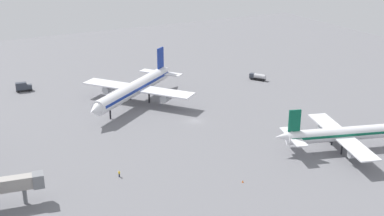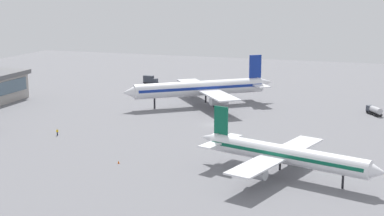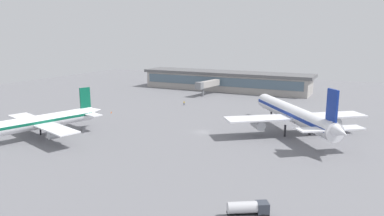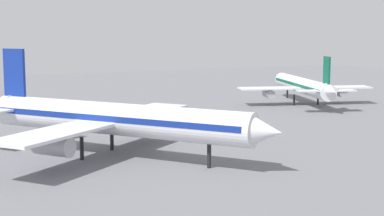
{
  "view_description": "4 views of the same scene",
  "coord_description": "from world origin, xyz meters",
  "px_view_note": "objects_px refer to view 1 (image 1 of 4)",
  "views": [
    {
      "loc": [
        130.44,
        -70.11,
        58.76
      ],
      "look_at": [
        2.01,
        -2.25,
        5.36
      ],
      "focal_mm": 48.43,
      "sensor_mm": 36.0,
      "label": 1
    },
    {
      "loc": [
        146.43,
        43.85,
        37.3
      ],
      "look_at": [
        -3.02,
        -6.61,
        3.54
      ],
      "focal_mm": 54.04,
      "sensor_mm": 36.0,
      "label": 2
    },
    {
      "loc": [
        -41.84,
        91.01,
        27.35
      ],
      "look_at": [
        8.3,
        -9.86,
        4.49
      ],
      "focal_mm": 33.81,
      "sensor_mm": 36.0,
      "label": 3
    },
    {
      "loc": [
        -49.02,
        -89.93,
        18.51
      ],
      "look_at": [
        -8.6,
        -5.9,
        5.67
      ],
      "focal_mm": 54.77,
      "sensor_mm": 36.0,
      "label": 4
    }
  ],
  "objects_px": {
    "airplane_taxiing": "(135,88)",
    "airplane_at_gate": "(346,134)",
    "ground_crew_worker": "(119,174)",
    "safety_cone_near_gate": "(243,181)",
    "fuel_truck": "(258,77)",
    "catering_truck": "(23,87)"
  },
  "relations": [
    {
      "from": "airplane_at_gate",
      "to": "fuel_truck",
      "type": "distance_m",
      "value": 65.59
    },
    {
      "from": "fuel_truck",
      "to": "airplane_taxiing",
      "type": "bearing_deg",
      "value": 62.23
    },
    {
      "from": "airplane_at_gate",
      "to": "airplane_taxiing",
      "type": "relative_size",
      "value": 0.93
    },
    {
      "from": "airplane_taxiing",
      "to": "safety_cone_near_gate",
      "type": "relative_size",
      "value": 70.57
    },
    {
      "from": "catering_truck",
      "to": "safety_cone_near_gate",
      "type": "distance_m",
      "value": 100.08
    },
    {
      "from": "airplane_at_gate",
      "to": "ground_crew_worker",
      "type": "xyz_separation_m",
      "value": [
        -13.18,
        -59.53,
        -3.63
      ]
    },
    {
      "from": "airplane_at_gate",
      "to": "safety_cone_near_gate",
      "type": "height_order",
      "value": "airplane_at_gate"
    },
    {
      "from": "catering_truck",
      "to": "fuel_truck",
      "type": "bearing_deg",
      "value": -11.1
    },
    {
      "from": "airplane_taxiing",
      "to": "airplane_at_gate",
      "type": "bearing_deg",
      "value": 83.67
    },
    {
      "from": "airplane_taxiing",
      "to": "ground_crew_worker",
      "type": "xyz_separation_m",
      "value": [
        46.96,
        -23.19,
        -4.7
      ]
    },
    {
      "from": "fuel_truck",
      "to": "safety_cone_near_gate",
      "type": "distance_m",
      "value": 83.54
    },
    {
      "from": "airplane_taxiing",
      "to": "fuel_truck",
      "type": "xyz_separation_m",
      "value": [
        -3.47,
        52.01,
        -4.16
      ]
    },
    {
      "from": "catering_truck",
      "to": "ground_crew_worker",
      "type": "height_order",
      "value": "catering_truck"
    },
    {
      "from": "catering_truck",
      "to": "ground_crew_worker",
      "type": "xyz_separation_m",
      "value": [
        78.44,
        7.48,
        -0.85
      ]
    },
    {
      "from": "airplane_taxiing",
      "to": "safety_cone_near_gate",
      "type": "height_order",
      "value": "airplane_taxiing"
    },
    {
      "from": "airplane_at_gate",
      "to": "airplane_taxiing",
      "type": "xyz_separation_m",
      "value": [
        -60.15,
        -36.34,
        1.07
      ]
    },
    {
      "from": "airplane_taxiing",
      "to": "ground_crew_worker",
      "type": "relative_size",
      "value": 25.35
    },
    {
      "from": "fuel_truck",
      "to": "ground_crew_worker",
      "type": "distance_m",
      "value": 90.55
    },
    {
      "from": "catering_truck",
      "to": "safety_cone_near_gate",
      "type": "xyz_separation_m",
      "value": [
        94.69,
        32.37,
        -1.4
      ]
    },
    {
      "from": "airplane_at_gate",
      "to": "airplane_taxiing",
      "type": "distance_m",
      "value": 70.28
    },
    {
      "from": "ground_crew_worker",
      "to": "safety_cone_near_gate",
      "type": "xyz_separation_m",
      "value": [
        16.25,
        24.89,
        -0.55
      ]
    },
    {
      "from": "airplane_at_gate",
      "to": "ground_crew_worker",
      "type": "bearing_deg",
      "value": -175.41
    }
  ]
}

